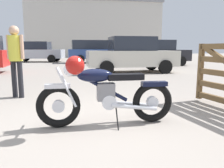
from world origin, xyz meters
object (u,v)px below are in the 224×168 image
Objects in this scene: vintage_motorcycle at (104,93)px; bystander at (16,54)px; silver_sedan_mid at (157,53)px; blue_hatchback_right at (38,52)px; dark_sedan_left at (131,55)px; pale_sedan_back at (97,51)px.

vintage_motorcycle is 2.89m from bystander.
blue_hatchback_right is (-8.49, 5.14, 0.00)m from silver_sedan_mid.
silver_sedan_mid is 9.92m from blue_hatchback_right.
bystander is at bearing 49.31° from silver_sedan_mid.
dark_sedan_left reaches higher than bystander.
bystander is 0.35× the size of pale_sedan_back.
pale_sedan_back reaches higher than dark_sedan_left.
pale_sedan_back is 1.11× the size of silver_sedan_mid.
pale_sedan_back reaches higher than blue_hatchback_right.
vintage_motorcycle is at bearing 65.71° from bystander.
blue_hatchback_right is at bearing -59.62° from dark_sedan_left.
bystander is 11.04m from silver_sedan_mid.
bystander is 12.50m from pale_sedan_back.
dark_sedan_left is at bearing -108.11° from vintage_motorcycle.
pale_sedan_back is 4.98m from silver_sedan_mid.
blue_hatchback_right is (-4.80, 1.80, -0.10)m from pale_sedan_back.
blue_hatchback_right is (-1.83, 13.94, -0.18)m from bystander.
silver_sedan_mid is at bearing -45.48° from pale_sedan_back.
bystander is 14.06m from blue_hatchback_right.
dark_sedan_left is at bearing -85.46° from pale_sedan_back.
pale_sedan_back reaches higher than bystander.
bystander is 0.38× the size of blue_hatchback_right.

